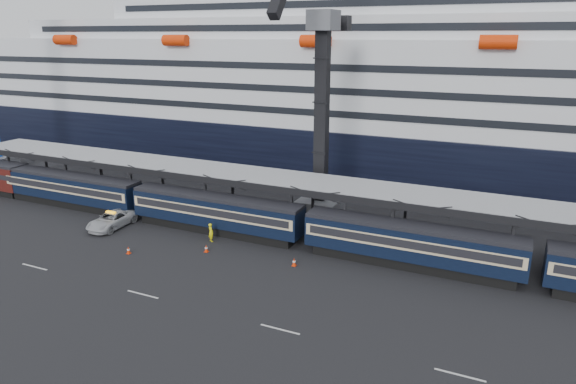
% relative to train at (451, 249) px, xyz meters
% --- Properties ---
extents(ground, '(260.00, 260.00, 0.00)m').
position_rel_train_xyz_m(ground, '(4.65, -10.00, -2.20)').
color(ground, black).
rests_on(ground, ground).
extents(train, '(133.05, 3.00, 4.05)m').
position_rel_train_xyz_m(train, '(0.00, 0.00, 0.00)').
color(train, black).
rests_on(train, ground).
extents(canopy, '(130.00, 6.25, 5.53)m').
position_rel_train_xyz_m(canopy, '(4.65, 4.00, 3.05)').
color(canopy, gray).
rests_on(canopy, ground).
extents(cruise_ship, '(214.09, 28.84, 34.00)m').
position_rel_train_xyz_m(cruise_ship, '(3.57, 35.99, 10.14)').
color(cruise_ship, black).
rests_on(cruise_ship, ground).
extents(crane_dark_near, '(4.50, 17.75, 35.08)m').
position_rel_train_xyz_m(crane_dark_near, '(-15.35, 8.59, 9.73)').
color(crane_dark_near, '#52545B').
rests_on(crane_dark_near, ground).
extents(pickup_truck, '(2.93, 5.97, 1.63)m').
position_rel_train_xyz_m(pickup_truck, '(-34.07, -3.63, -1.38)').
color(pickup_truck, '#B0B3B8').
rests_on(pickup_truck, ground).
extents(worker, '(0.82, 0.74, 1.88)m').
position_rel_train_xyz_m(worker, '(-22.41, -2.50, -1.26)').
color(worker, '#FFF30D').
rests_on(worker, ground).
extents(traffic_cone_a, '(0.37, 0.37, 0.74)m').
position_rel_train_xyz_m(traffic_cone_a, '(-27.80, -8.26, -1.84)').
color(traffic_cone_a, red).
rests_on(traffic_cone_a, ground).
extents(traffic_cone_b, '(0.38, 0.38, 0.75)m').
position_rel_train_xyz_m(traffic_cone_b, '(-21.40, -4.90, -1.83)').
color(traffic_cone_b, red).
rests_on(traffic_cone_b, ground).
extents(traffic_cone_c, '(0.38, 0.38, 0.76)m').
position_rel_train_xyz_m(traffic_cone_c, '(-12.64, -4.22, -1.82)').
color(traffic_cone_c, red).
rests_on(traffic_cone_c, ground).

